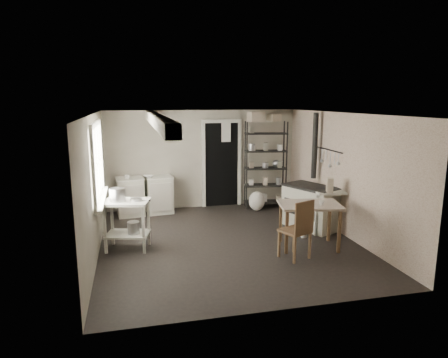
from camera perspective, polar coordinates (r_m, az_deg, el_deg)
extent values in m
plane|color=black|center=(7.36, 0.54, -8.88)|extent=(5.00, 5.00, 0.00)
plane|color=white|center=(6.91, 0.57, 9.32)|extent=(5.00, 5.00, 0.00)
cube|color=#AFA795|center=(9.46, -3.04, 2.84)|extent=(4.50, 0.02, 2.30)
cube|color=#AFA795|center=(4.73, 7.79, -5.88)|extent=(4.50, 0.02, 2.30)
cube|color=#AFA795|center=(6.88, -17.97, -0.90)|extent=(0.02, 5.00, 2.30)
cube|color=#AFA795|center=(7.88, 16.66, 0.67)|extent=(0.02, 5.00, 2.30)
cylinder|color=#B2B2B4|center=(6.94, -14.97, -2.42)|extent=(0.35, 0.35, 0.28)
cylinder|color=#B2B2B4|center=(6.90, -12.45, -3.14)|extent=(0.24, 0.24, 0.11)
cylinder|color=#B2B2B4|center=(7.03, -12.80, -6.84)|extent=(0.27, 0.27, 0.22)
imported|color=white|center=(8.93, -10.75, 0.86)|extent=(0.33, 0.33, 0.06)
imported|color=white|center=(8.89, -13.72, 0.76)|extent=(0.15, 0.15, 0.09)
imported|color=white|center=(9.34, 4.16, 4.04)|extent=(0.10, 0.10, 0.18)
cube|color=beige|center=(9.20, 4.56, 7.97)|extent=(0.36, 0.32, 0.23)
cube|color=beige|center=(9.40, 7.14, 7.86)|extent=(0.31, 0.30, 0.16)
cube|color=beige|center=(7.61, 14.88, -0.68)|extent=(0.17, 0.21, 0.27)
imported|color=white|center=(6.96, 13.75, -3.49)|extent=(0.12, 0.12, 0.09)
ellipsoid|color=silver|center=(9.29, 4.71, -3.07)|extent=(0.46, 0.42, 0.45)
cylinder|color=white|center=(7.70, 11.36, -7.59)|extent=(0.15, 0.15, 0.15)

